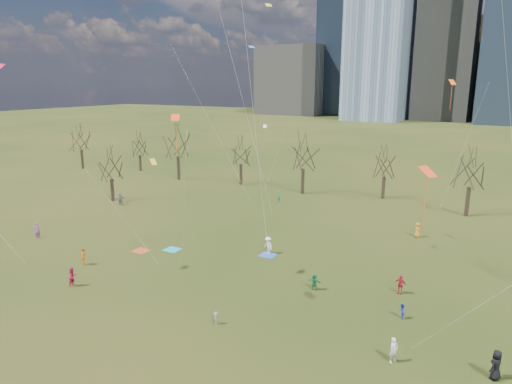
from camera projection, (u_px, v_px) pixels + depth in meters
The scene contains 20 objects.
ground at pixel (181, 311), 35.43m from camera, with size 500.00×500.00×0.00m, color black.
downtown_skyline at pixel (463, 33), 206.57m from camera, with size 212.50×78.00×118.00m.
bare_tree_row at pixel (340, 162), 65.69m from camera, with size 113.04×29.80×9.50m.
blanket_teal at pixel (172, 250), 48.39m from camera, with size 1.60×1.50×0.03m, color teal.
blanket_navy at pixel (268, 255), 46.86m from camera, with size 1.60×1.50×0.03m, color #2651B3.
blanket_crimson at pixel (141, 251), 48.05m from camera, with size 1.60×1.50×0.03m, color #AE4022.
person_1 at pixel (394, 350), 28.80m from camera, with size 0.62×0.41×1.69m, color silver.
person_2 at pixel (73, 277), 39.60m from camera, with size 0.84×0.65×1.72m, color #AE1839.
person_3 at pixel (216, 318), 33.45m from camera, with size 0.63×0.36×0.97m, color slate.
person_4 at pixel (83, 257), 44.20m from camera, with size 0.99×0.41×1.69m, color orange.
person_5 at pixel (314, 282), 38.93m from camera, with size 1.33×0.42×1.44m, color #1C7E41.
person_6 at pixel (496, 365), 27.11m from camera, with size 0.93×0.60×1.90m, color black.
person_7 at pixel (37, 230), 51.84m from camera, with size 0.67×0.44×1.84m, color #8F4E9C.
person_8 at pixel (402, 311), 34.16m from camera, with size 0.60×0.47×1.24m, color #2734AD.
person_9 at pixel (268, 245), 47.06m from camera, with size 1.19×0.68×1.84m, color white.
person_10 at pixel (400, 284), 38.19m from camera, with size 0.98×0.41×1.67m, color #A6172A.
person_11 at pixel (120, 199), 65.73m from camera, with size 1.68×0.53×1.81m, color slate.
person_12 at pixel (418, 230), 52.08m from camera, with size 0.85×0.55×1.73m, color orange.
person_13 at pixel (279, 197), 67.16m from camera, with size 0.60×0.39×1.65m, color #1C7F42.
kites_airborne at pixel (320, 127), 43.06m from camera, with size 50.30×46.41×29.98m.
Camera 1 is at (20.67, -25.42, 17.36)m, focal length 32.00 mm.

